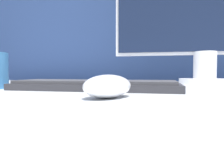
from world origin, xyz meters
name	(u,v)px	position (x,y,z in m)	size (l,w,h in m)	color
partition_panel	(137,84)	(0.00, 0.67, 0.69)	(5.00, 0.03, 1.37)	navy
computer_mouse_near	(108,86)	(0.03, -0.16, 0.73)	(0.10, 0.13, 0.04)	silver
keyboard	(95,85)	(-0.04, 0.00, 0.72)	(0.42, 0.13, 0.02)	#28282D
monitor	(206,19)	(0.29, 0.35, 0.95)	(0.67, 0.18, 0.44)	white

